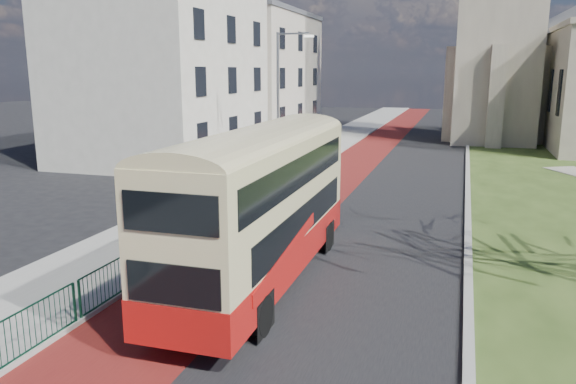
% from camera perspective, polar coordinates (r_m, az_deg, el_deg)
% --- Properties ---
extents(ground, '(160.00, 160.00, 0.00)m').
position_cam_1_polar(ground, '(15.13, -6.37, -11.36)').
color(ground, black).
rests_on(ground, ground).
extents(road_carriageway, '(9.00, 120.00, 0.01)m').
position_cam_1_polar(road_carriageway, '(33.47, 9.90, 1.69)').
color(road_carriageway, black).
rests_on(road_carriageway, ground).
extents(bus_lane, '(3.40, 120.00, 0.01)m').
position_cam_1_polar(bus_lane, '(33.91, 5.38, 1.95)').
color(bus_lane, '#591414').
rests_on(bus_lane, ground).
extents(pavement_west, '(4.00, 120.00, 0.12)m').
position_cam_1_polar(pavement_west, '(34.87, -0.74, 2.38)').
color(pavement_west, gray).
rests_on(pavement_west, ground).
extents(kerb_west, '(0.25, 120.00, 0.13)m').
position_cam_1_polar(kerb_west, '(34.31, 2.44, 2.22)').
color(kerb_west, '#999993').
rests_on(kerb_west, ground).
extents(kerb_east, '(0.25, 80.00, 0.13)m').
position_cam_1_polar(kerb_east, '(35.17, 17.79, 1.89)').
color(kerb_east, '#999993').
rests_on(kerb_east, ground).
extents(pedestrian_railing, '(0.07, 24.00, 1.12)m').
position_cam_1_polar(pedestrian_railing, '(19.54, -9.65, -4.23)').
color(pedestrian_railing, '#0D3926').
rests_on(pedestrian_railing, ground).
extents(street_block_near, '(10.30, 14.30, 13.00)m').
position_cam_1_polar(street_block_near, '(39.85, -12.54, 12.65)').
color(street_block_near, beige).
rests_on(street_block_near, ground).
extents(street_block_far, '(10.30, 16.30, 11.50)m').
position_cam_1_polar(street_block_far, '(54.34, -3.96, 11.94)').
color(street_block_far, beige).
rests_on(street_block_far, ground).
extents(streetlamp, '(2.13, 0.18, 8.00)m').
position_cam_1_polar(streetlamp, '(32.28, -0.77, 9.69)').
color(streetlamp, gray).
rests_on(streetlamp, pavement_west).
extents(bus, '(2.49, 10.40, 4.33)m').
position_cam_1_polar(bus, '(15.80, -2.70, -0.80)').
color(bus, '#B01210').
rests_on(bus, ground).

